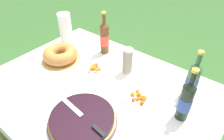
% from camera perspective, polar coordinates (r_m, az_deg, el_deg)
% --- Properties ---
extents(garden_table, '(1.51, 1.12, 0.75)m').
position_cam_1_polar(garden_table, '(1.40, -3.96, -7.46)').
color(garden_table, '#A87A47').
rests_on(garden_table, ground_plane).
extents(tablecloth, '(1.52, 1.13, 0.10)m').
position_cam_1_polar(tablecloth, '(1.36, -4.07, -5.76)').
color(tablecloth, white).
rests_on(tablecloth, garden_table).
extents(berry_tart, '(0.39, 0.39, 0.06)m').
position_cam_1_polar(berry_tart, '(1.15, -8.47, -13.83)').
color(berry_tart, '#38383D').
rests_on(berry_tart, tablecloth).
extents(serving_knife, '(0.38, 0.07, 0.01)m').
position_cam_1_polar(serving_knife, '(1.11, -7.68, -13.57)').
color(serving_knife, silver).
rests_on(serving_knife, berry_tart).
extents(bundt_cake, '(0.30, 0.30, 0.10)m').
position_cam_1_polar(bundt_cake, '(1.64, -14.54, 4.33)').
color(bundt_cake, tan).
rests_on(bundt_cake, tablecloth).
extents(cup_stack, '(0.07, 0.07, 0.20)m').
position_cam_1_polar(cup_stack, '(1.43, 4.46, 2.58)').
color(cup_stack, beige).
rests_on(cup_stack, tablecloth).
extents(cider_bottle_green, '(0.08, 0.08, 0.33)m').
position_cam_1_polar(cider_bottle_green, '(1.33, 22.00, -2.55)').
color(cider_bottle_green, '#2D562D').
rests_on(cider_bottle_green, tablecloth).
extents(cider_bottle_amber, '(0.07, 0.07, 0.36)m').
position_cam_1_polar(cider_bottle_amber, '(1.65, -2.18, 9.23)').
color(cider_bottle_amber, brown).
rests_on(cider_bottle_amber, tablecloth).
extents(juice_bottle_red, '(0.07, 0.07, 0.35)m').
position_cam_1_polar(juice_bottle_red, '(1.16, 20.32, -8.17)').
color(juice_bottle_red, black).
rests_on(juice_bottle_red, tablecloth).
extents(snack_plate_near, '(0.24, 0.24, 0.05)m').
position_cam_1_polar(snack_plate_near, '(1.28, 7.96, -7.99)').
color(snack_plate_near, white).
rests_on(snack_plate_near, tablecloth).
extents(snack_plate_left, '(0.20, 0.20, 0.06)m').
position_cam_1_polar(snack_plate_left, '(1.50, -5.07, 0.37)').
color(snack_plate_left, white).
rests_on(snack_plate_left, tablecloth).
extents(paper_towel_roll, '(0.11, 0.11, 0.27)m').
position_cam_1_polar(paper_towel_roll, '(1.85, -13.16, 11.55)').
color(paper_towel_roll, white).
rests_on(paper_towel_roll, tablecloth).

